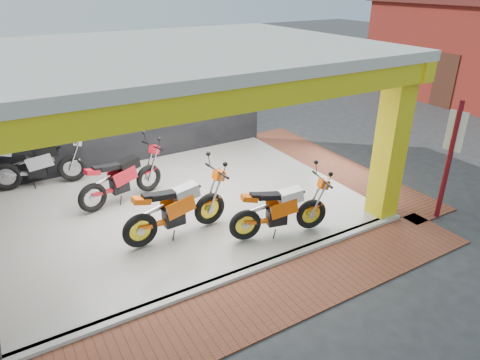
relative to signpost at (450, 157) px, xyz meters
name	(u,v)px	position (x,y,z in m)	size (l,w,h in m)	color
ground	(220,247)	(-4.82, 1.46, -1.48)	(80.00, 80.00, 0.00)	#2D2D30
showroom_floor	(180,204)	(-4.82, 3.46, -1.43)	(8.00, 6.00, 0.10)	silver
showroom_ceiling	(170,51)	(-4.82, 3.46, 2.12)	(8.40, 6.40, 0.20)	beige
back_wall	(132,105)	(-4.82, 6.56, 0.27)	(8.20, 0.20, 3.50)	black
corner_column	(391,144)	(-1.07, 0.71, 0.27)	(0.50, 0.50, 3.50)	yellow
header_beam_front	(247,97)	(-4.82, 0.46, 1.82)	(8.40, 0.30, 0.40)	yellow
header_beam_right	(321,51)	(-0.82, 3.46, 1.82)	(0.30, 6.40, 0.40)	yellow
floor_kerb	(246,272)	(-4.82, 0.44, -1.43)	(8.00, 0.20, 0.10)	silver
paver_front	(270,298)	(-4.82, -0.34, -1.47)	(9.00, 1.40, 0.03)	brown
paver_right	(333,165)	(-0.02, 3.46, -1.47)	(1.40, 7.00, 0.03)	brown
signpost	(450,157)	(0.00, 0.00, 0.00)	(0.11, 0.38, 2.70)	maroon
moto_hero	(312,200)	(-2.91, 0.96, -0.70)	(2.24, 0.83, 1.37)	#EF580A
moto_row_a	(209,194)	(-4.66, 2.20, -0.64)	(2.41, 0.89, 1.47)	#FB5E0A
moto_row_b	(148,166)	(-5.23, 4.39, -0.68)	(2.30, 0.85, 1.40)	red
moto_row_d	(70,156)	(-6.73, 5.96, -0.65)	(2.38, 0.88, 1.46)	#A8AAB0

